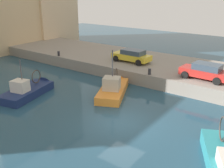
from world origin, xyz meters
TOP-DOWN VIEW (x-y plane):
  - water_surface at (0.00, 0.00)m, footprint 80.00×80.00m
  - quay_wall at (11.50, 0.00)m, footprint 9.00×56.00m
  - fishing_boat_navy at (-0.36, 9.35)m, footprint 6.04×3.29m
  - fishing_boat_teal at (-0.77, -6.79)m, footprint 6.27×4.15m
  - fishing_boat_orange at (4.22, 3.77)m, footprint 6.28×4.28m
  - parked_car_yellow at (10.12, 5.67)m, footprint 1.95×4.24m
  - parked_car_red at (8.99, -2.48)m, footprint 2.01×4.10m
  - mooring_bollard_mid at (7.35, 2.00)m, footprint 0.28×0.28m
  - mooring_bollard_north at (7.35, 14.00)m, footprint 0.28×0.28m

SIDE VIEW (x-z plane):
  - water_surface at x=0.00m, z-range 0.00..0.00m
  - fishing_boat_navy at x=-0.36m, z-range -1.98..2.20m
  - fishing_boat_teal at x=-0.77m, z-range -1.90..2.13m
  - fishing_boat_orange at x=4.22m, z-range -2.26..2.55m
  - quay_wall at x=11.50m, z-range 0.00..1.20m
  - mooring_bollard_mid at x=7.35m, z-range 1.20..1.75m
  - mooring_bollard_north at x=7.35m, z-range 1.20..1.75m
  - parked_car_yellow at x=10.12m, z-range 1.22..2.57m
  - parked_car_red at x=8.99m, z-range 1.22..2.63m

